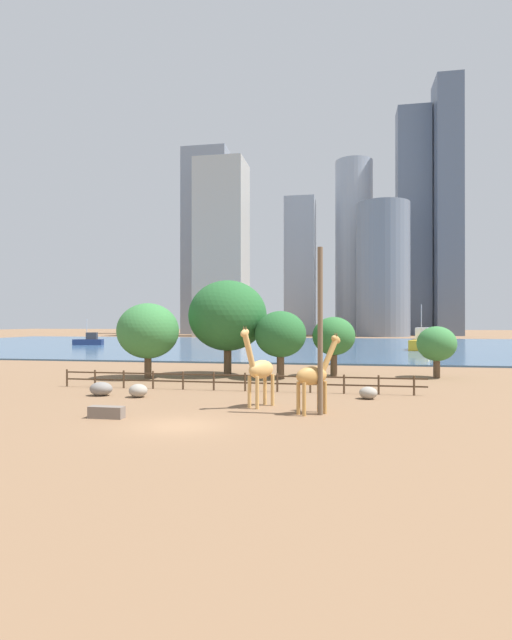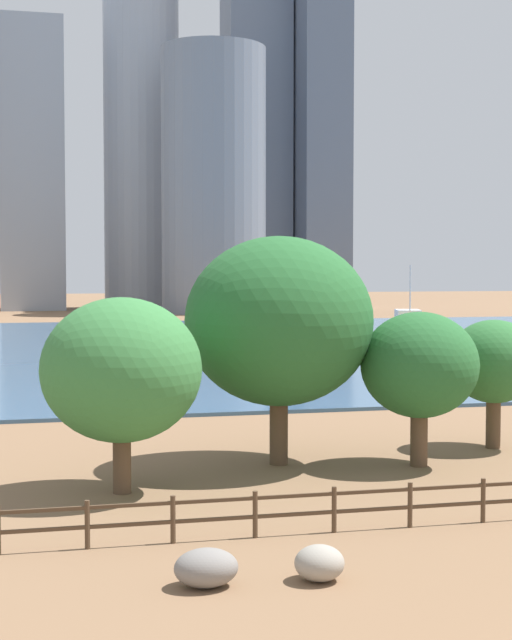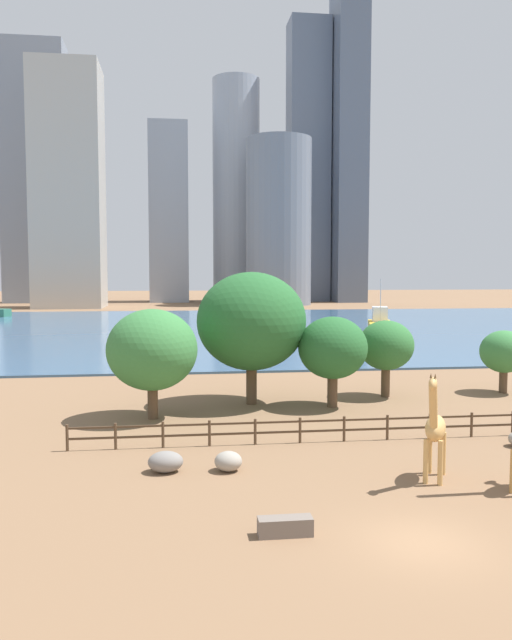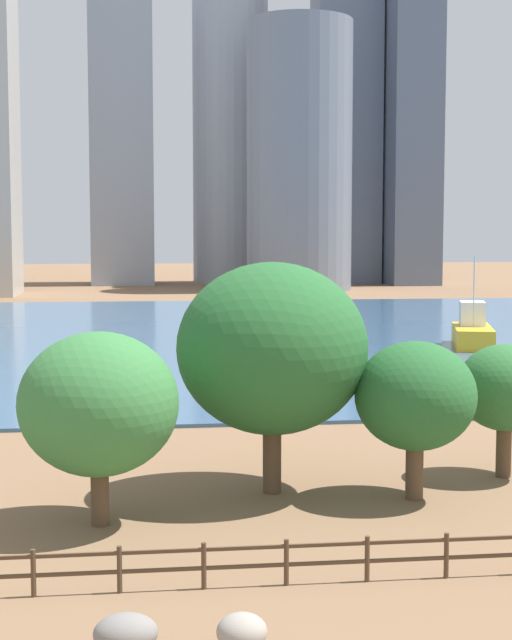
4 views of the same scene
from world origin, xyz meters
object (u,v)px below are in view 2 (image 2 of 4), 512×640
tree_center_broad (494,362)px  tree_right_small (420,366)px  boulder_near_fence (319,563)px  boulder_small (206,568)px  boat_ferry (409,338)px  tree_left_small (279,321)px  tree_right_tall (121,370)px

tree_center_broad → tree_right_small: tree_right_small is taller
boulder_near_fence → tree_center_broad: (12.15, 14.78, 3.13)m
boulder_near_fence → tree_center_broad: 19.39m
boulder_small → boat_ferry: 62.53m
boulder_near_fence → boat_ferry: size_ratio=0.14×
boulder_small → tree_right_small: size_ratio=0.26×
tree_center_broad → boulder_small: bearing=-135.5°
tree_left_small → tree_right_small: bearing=-17.1°
boulder_near_fence → boat_ferry: boat_ferry is taller
boulder_near_fence → tree_right_small: tree_right_small is taller
tree_center_broad → tree_right_small: (-4.46, -2.71, 0.23)m
boulder_small → tree_right_tall: (-0.91, 10.07, 3.63)m
boat_ferry → tree_left_small: bearing=-12.8°
boulder_small → tree_center_broad: bearing=44.5°
tree_center_broad → tree_left_small: 9.75m
tree_center_broad → tree_right_small: size_ratio=0.92×
boulder_small → boat_ferry: boat_ferry is taller
tree_center_broad → tree_right_small: bearing=-148.7°
tree_center_broad → tree_right_tall: bearing=-164.0°
tree_right_tall → tree_right_small: 11.45m
boulder_small → boat_ferry: (28.25, 55.78, 1.00)m
tree_right_tall → tree_left_small: bearing=28.1°
boulder_near_fence → tree_left_small: (2.66, 13.62, 5.00)m
boulder_near_fence → tree_right_tall: size_ratio=0.19×
tree_right_tall → tree_left_small: (6.27, 3.35, 1.35)m
boat_ferry → tree_right_small: bearing=-6.5°
boulder_small → tree_center_broad: 21.05m
boulder_small → tree_right_small: (10.40, 11.87, 3.34)m
boulder_small → boat_ferry: bearing=63.1°
tree_right_small → tree_center_broad: bearing=31.3°
tree_right_tall → boulder_small: bearing=-84.8°
boulder_small → tree_center_broad: size_ratio=0.29×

